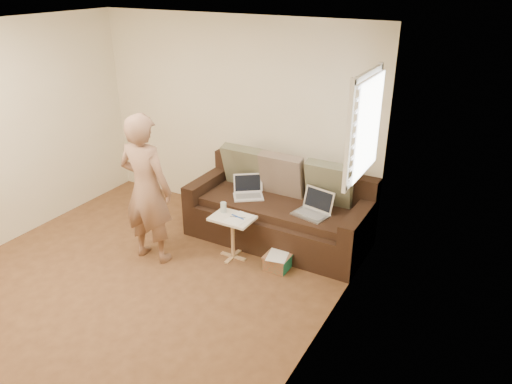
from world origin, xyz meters
TOP-DOWN VIEW (x-y plane):
  - floor at (0.00, 0.00)m, footprint 4.50×4.50m
  - ceiling at (0.00, 0.00)m, footprint 4.50×4.50m
  - wall_back at (0.00, 2.25)m, footprint 4.00×0.00m
  - wall_right at (2.00, 0.00)m, footprint 0.00×4.50m
  - window_blinds at (1.95, 1.50)m, footprint 0.12×0.88m
  - sofa at (0.90, 1.77)m, footprint 2.20×0.95m
  - pillow_left at (0.30, 1.99)m, footprint 0.55×0.29m
  - pillow_mid at (0.85, 1.97)m, footprint 0.55×0.27m
  - pillow_right at (1.45, 2.00)m, footprint 0.55×0.28m
  - laptop_silver at (1.38, 1.64)m, footprint 0.44×0.36m
  - laptop_white at (0.52, 1.71)m, footprint 0.45×0.42m
  - person at (-0.20, 0.71)m, footprint 0.66×0.47m
  - side_table at (0.63, 1.15)m, footprint 0.48×0.34m
  - drinking_glass at (0.48, 1.21)m, footprint 0.07×0.07m
  - scissors at (0.69, 1.17)m, footprint 0.20×0.13m
  - paper_on_table at (0.71, 1.16)m, footprint 0.25×0.33m
  - striped_box at (1.19, 1.20)m, footprint 0.28×0.28m

SIDE VIEW (x-z plane):
  - floor at x=0.00m, z-range 0.00..0.00m
  - striped_box at x=1.19m, z-range 0.00..0.18m
  - side_table at x=0.63m, z-range 0.00..0.53m
  - sofa at x=0.90m, z-range 0.00..0.85m
  - laptop_silver at x=1.38m, z-range 0.39..0.65m
  - laptop_white at x=0.52m, z-range 0.39..0.65m
  - paper_on_table at x=0.71m, z-range 0.53..0.53m
  - scissors at x=0.69m, z-range 0.53..0.55m
  - drinking_glass at x=0.48m, z-range 0.53..0.65m
  - pillow_left at x=0.30m, z-range 0.51..1.07m
  - pillow_mid at x=0.85m, z-range 0.51..1.07m
  - pillow_right at x=1.45m, z-range 0.51..1.07m
  - person at x=-0.20m, z-range 0.00..1.74m
  - wall_back at x=0.00m, z-range -0.70..3.30m
  - wall_right at x=2.00m, z-range -0.95..3.55m
  - window_blinds at x=1.95m, z-range 1.16..2.24m
  - ceiling at x=0.00m, z-range 2.60..2.60m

